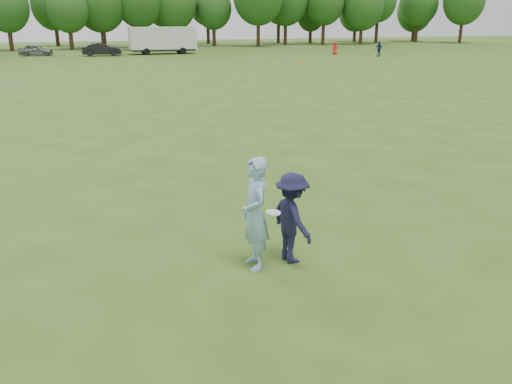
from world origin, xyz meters
The scene contains 11 objects.
ground centered at (0.00, 0.00, 0.00)m, with size 200.00×200.00×0.00m, color #314E16.
thrower centered at (0.39, -0.36, 1.04)m, with size 0.76×0.50×2.08m, color #84AACC.
defender centered at (1.12, -0.34, 0.86)m, with size 1.11×0.64×1.72m, color #171834.
player_far_b centered at (31.70, 47.32, 0.86)m, with size 1.00×0.42×1.71m, color navy.
player_far_c centered at (28.12, 51.33, 0.76)m, with size 0.74×0.48×1.51m, color red.
car_e centered at (-5.80, 61.21, 0.65)m, with size 1.53×3.81×1.30m, color slate.
car_f centered at (1.53, 58.51, 0.73)m, with size 1.55×4.46×1.47m, color black.
field_cone centered at (19.25, 41.27, 0.15)m, with size 0.28×0.28×0.30m, color orange.
disc_in_play centered at (0.65, -0.59, 1.11)m, with size 0.33×0.33×0.06m.
cargo_trailer centered at (8.88, 59.65, 1.78)m, with size 9.00×2.75×3.20m.
treeline centered at (2.81, 76.90, 6.26)m, with size 130.35×18.39×11.74m.
Camera 1 is at (-2.55, -9.00, 4.41)m, focal length 38.00 mm.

